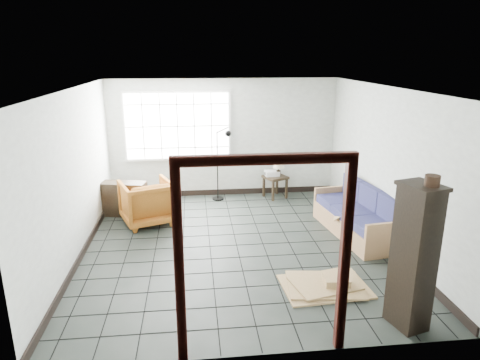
{
  "coord_description": "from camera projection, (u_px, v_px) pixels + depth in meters",
  "views": [
    {
      "loc": [
        -0.67,
        -6.56,
        3.11
      ],
      "look_at": [
        0.09,
        0.3,
        1.06
      ],
      "focal_mm": 32.0,
      "sensor_mm": 36.0,
      "label": 1
    }
  ],
  "objects": [
    {
      "name": "ground",
      "position": [
        237.0,
        245.0,
        7.21
      ],
      "size": [
        5.5,
        5.5,
        0.0
      ],
      "primitive_type": "plane",
      "color": "black",
      "rests_on": "ground"
    },
    {
      "name": "room_shell",
      "position": [
        236.0,
        147.0,
        6.76
      ],
      "size": [
        5.02,
        5.52,
        2.61
      ],
      "color": "#A7ABA4",
      "rests_on": "ground"
    },
    {
      "name": "window_panel",
      "position": [
        178.0,
        126.0,
        9.22
      ],
      "size": [
        2.32,
        0.08,
        1.52
      ],
      "color": "silver",
      "rests_on": "ground"
    },
    {
      "name": "doorway_trim",
      "position": [
        264.0,
        234.0,
        4.24
      ],
      "size": [
        1.8,
        0.08,
        2.2
      ],
      "color": "black",
      "rests_on": "ground"
    },
    {
      "name": "futon_sofa",
      "position": [
        359.0,
        217.0,
        7.58
      ],
      "size": [
        1.0,
        2.06,
        0.88
      ],
      "rotation": [
        0.0,
        0.0,
        0.13
      ],
      "color": "olive",
      "rests_on": "ground"
    },
    {
      "name": "armchair",
      "position": [
        147.0,
        200.0,
        8.04
      ],
      "size": [
        1.13,
        1.1,
        0.92
      ],
      "primitive_type": "imported",
      "rotation": [
        0.0,
        0.0,
        3.5
      ],
      "color": "brown",
      "rests_on": "ground"
    },
    {
      "name": "side_table",
      "position": [
        275.0,
        180.0,
        9.5
      ],
      "size": [
        0.6,
        0.6,
        0.5
      ],
      "rotation": [
        0.0,
        0.0,
        0.43
      ],
      "color": "black",
      "rests_on": "ground"
    },
    {
      "name": "table_lamp",
      "position": [
        279.0,
        165.0,
        9.39
      ],
      "size": [
        0.31,
        0.31,
        0.38
      ],
      "rotation": [
        0.0,
        0.0,
        0.33
      ],
      "color": "black",
      "rests_on": "side_table"
    },
    {
      "name": "projector",
      "position": [
        272.0,
        173.0,
        9.49
      ],
      "size": [
        0.33,
        0.27,
        0.11
      ],
      "rotation": [
        0.0,
        0.0,
        0.09
      ],
      "color": "silver",
      "rests_on": "side_table"
    },
    {
      "name": "floor_lamp",
      "position": [
        223.0,
        162.0,
        9.19
      ],
      "size": [
        0.43,
        0.31,
        1.62
      ],
      "rotation": [
        0.0,
        0.0,
        -0.04
      ],
      "color": "black",
      "rests_on": "ground"
    },
    {
      "name": "console_shelf",
      "position": [
        125.0,
        199.0,
        8.48
      ],
      "size": [
        0.92,
        0.51,
        0.68
      ],
      "rotation": [
        0.0,
        0.0,
        -0.21
      ],
      "color": "black",
      "rests_on": "ground"
    },
    {
      "name": "tall_shelf",
      "position": [
        414.0,
        256.0,
        4.86
      ],
      "size": [
        0.48,
        0.56,
        1.75
      ],
      "rotation": [
        0.0,
        0.0,
        0.27
      ],
      "color": "black",
      "rests_on": "ground"
    },
    {
      "name": "pot",
      "position": [
        432.0,
        181.0,
        4.53
      ],
      "size": [
        0.19,
        0.19,
        0.12
      ],
      "rotation": [
        0.0,
        0.0,
        -0.2
      ],
      "color": "black",
      "rests_on": "tall_shelf"
    },
    {
      "name": "open_box",
      "position": [
        355.0,
        227.0,
        7.55
      ],
      "size": [
        0.86,
        0.61,
        0.44
      ],
      "rotation": [
        0.0,
        0.0,
        -0.34
      ],
      "color": "olive",
      "rests_on": "ground"
    },
    {
      "name": "cardboard_pile",
      "position": [
        326.0,
        284.0,
        5.9
      ],
      "size": [
        1.22,
        0.91,
        0.17
      ],
      "rotation": [
        0.0,
        0.0,
        0.02
      ],
      "color": "olive",
      "rests_on": "ground"
    }
  ]
}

